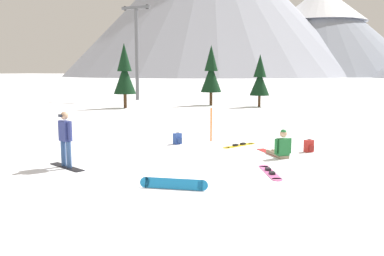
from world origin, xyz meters
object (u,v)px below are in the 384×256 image
trail_marker_pole (211,125)px  loose_snowboard_near_right (174,184)px  backpack_blue (178,139)px  backpack_red (309,146)px  snowboarder_foreground (65,138)px  pine_tree_broad (125,73)px  loose_snowboard_near_left (270,172)px  pine_tree_short (211,73)px  ski_lift_tower (137,46)px  loose_snowboard_far_spare (239,145)px  pine_tree_twin (260,78)px  snowboarder_midground (280,147)px

trail_marker_pole → loose_snowboard_near_right: bearing=-77.5°
backpack_blue → backpack_red: bearing=4.4°
snowboarder_foreground → pine_tree_broad: 20.39m
loose_snowboard_near_right → pine_tree_broad: size_ratio=0.34×
snowboarder_foreground → loose_snowboard_near_left: size_ratio=0.97×
pine_tree_short → pine_tree_broad: bearing=-136.2°
backpack_blue → ski_lift_tower: bearing=123.9°
loose_snowboard_far_spare → backpack_red: size_ratio=3.47×
ski_lift_tower → trail_marker_pole: bearing=-52.8°
pine_tree_twin → ski_lift_tower: 14.30m
snowboarder_foreground → snowboarder_midground: snowboarder_foreground is taller
snowboarder_midground → loose_snowboard_near_left: 2.32m
snowboarder_midground → loose_snowboard_far_spare: size_ratio=0.97×
loose_snowboard_near_right → pine_tree_broad: 23.21m
loose_snowboard_near_right → pine_tree_short: (-7.80, 24.09, 2.68)m
snowboarder_midground → trail_marker_pole: trail_marker_pole is taller
backpack_red → loose_snowboard_near_left: bearing=-100.4°
backpack_red → trail_marker_pole: 4.20m
snowboarder_midground → loose_snowboard_near_left: bearing=-86.6°
trail_marker_pole → pine_tree_short: bearing=110.1°
loose_snowboard_near_right → pine_tree_broad: pine_tree_broad is taller
backpack_red → pine_tree_twin: pine_tree_twin is taller
snowboarder_midground → pine_tree_twin: size_ratio=0.37×
snowboarder_midground → pine_tree_short: bearing=116.4°
loose_snowboard_near_left → pine_tree_broad: size_ratio=0.35×
trail_marker_pole → pine_tree_twin: (-2.02, 17.19, 1.64)m
backpack_red → ski_lift_tower: size_ratio=0.05×
loose_snowboard_near_left → pine_tree_short: 23.80m
loose_snowboard_near_right → backpack_red: size_ratio=3.69×
loose_snowboard_far_spare → loose_snowboard_near_right: bearing=-88.8°
backpack_red → pine_tree_short: (-10.36, 17.93, 2.60)m
pine_tree_short → pine_tree_broad: pine_tree_short is taller
loose_snowboard_near_left → backpack_red: (0.66, 3.63, 0.19)m
pine_tree_broad → pine_tree_twin: size_ratio=1.19×
ski_lift_tower → pine_tree_broad: bearing=-65.6°
loose_snowboard_near_right → pine_tree_twin: pine_tree_twin is taller
backpack_blue → trail_marker_pole: bearing=49.0°
pine_tree_twin → ski_lift_tower: (-13.55, 3.35, 3.08)m
snowboarder_foreground → pine_tree_short: 23.68m
loose_snowboard_near_right → ski_lift_tower: (-17.11, 27.48, 5.29)m
snowboarder_midground → pine_tree_short: (-9.56, 19.26, 2.47)m
loose_snowboard_near_left → loose_snowboard_near_right: loose_snowboard_near_right is taller
loose_snowboard_near_right → ski_lift_tower: ski_lift_tower is taller
loose_snowboard_near_left → pine_tree_twin: (-5.45, 21.59, 2.32)m
loose_snowboard_far_spare → trail_marker_pole: 1.66m
backpack_blue → pine_tree_twin: size_ratio=0.11×
trail_marker_pole → pine_tree_broad: bearing=134.4°
loose_snowboard_near_left → backpack_blue: bearing=144.0°
loose_snowboard_far_spare → backpack_blue: (-2.42, -0.59, 0.19)m
snowboarder_foreground → backpack_blue: 5.23m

